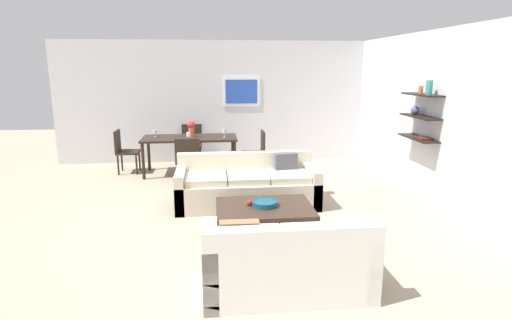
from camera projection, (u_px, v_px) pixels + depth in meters
The scene contains 18 objects.
ground_plane at pixel (245, 212), 6.23m from camera, with size 18.00×18.00×0.00m, color tan.
back_wall_unit at pixel (246, 102), 9.38m from camera, with size 8.40×0.09×2.70m.
right_wall_shelf_unit at pixel (425, 115), 6.82m from camera, with size 0.34×8.20×2.70m.
sofa_beige at pixel (248, 187), 6.49m from camera, with size 2.18×0.90×0.78m.
loveseat_white at pixel (286, 261), 4.01m from camera, with size 1.60×0.90×0.78m.
coffee_table at pixel (264, 220), 5.36m from camera, with size 1.23×0.91×0.38m.
decorative_bowl at pixel (265, 203), 5.33m from camera, with size 0.33×0.33×0.07m.
apple_on_coffee_table at pixel (249, 203), 5.34m from camera, with size 0.07×0.07×0.07m, color red.
dining_table at pixel (190, 141), 8.32m from camera, with size 1.88×0.87×0.75m.
dining_chair_head at pixel (192, 142), 9.18m from camera, with size 0.44×0.44×0.88m.
dining_chair_foot at pixel (188, 158), 7.55m from camera, with size 0.44×0.44×0.88m.
dining_chair_right_near at pixel (257, 150), 8.31m from camera, with size 0.44×0.44×0.88m.
dining_chair_left_far at pixel (124, 149), 8.41m from camera, with size 0.44×0.44×0.88m.
wine_glass_left_far at pixel (155, 132), 8.32m from camera, with size 0.07×0.07×0.15m.
wine_glass_right_near at pixel (224, 131), 8.25m from camera, with size 0.08×0.08×0.17m.
wine_glass_foot at pixel (188, 135), 7.92m from camera, with size 0.08×0.08×0.16m.
wine_glass_head at pixel (190, 128), 8.64m from camera, with size 0.08×0.08×0.17m.
centerpiece_vase at pixel (191, 127), 8.26m from camera, with size 0.16×0.16×0.34m.
Camera 1 is at (-0.47, -5.88, 2.14)m, focal length 29.02 mm.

